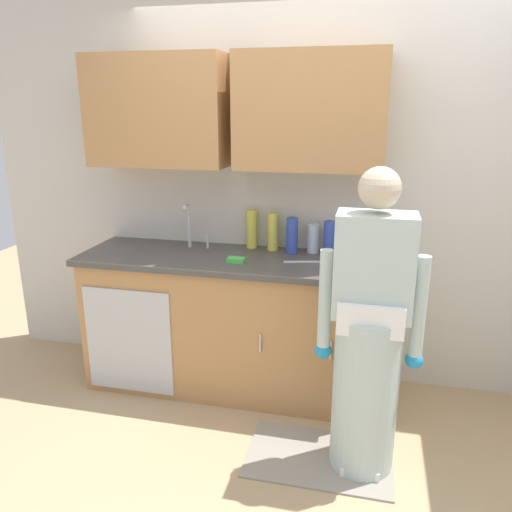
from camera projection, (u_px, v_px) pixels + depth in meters
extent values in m
plane|color=tan|center=(291.00, 460.00, 2.78)|extent=(9.00, 9.00, 0.00)
cube|color=beige|center=(320.00, 189.00, 3.37)|extent=(4.80, 0.10, 2.70)
cube|color=#B27F4C|center=(158.00, 111.00, 3.24)|extent=(0.91, 0.34, 0.70)
cube|color=#B27F4C|center=(310.00, 112.00, 3.03)|extent=(0.91, 0.34, 0.70)
cube|color=#B27F4C|center=(229.00, 325.00, 3.42)|extent=(1.90, 0.60, 0.90)
cube|color=#B7BABF|center=(129.00, 341.00, 3.28)|extent=(0.60, 0.01, 0.72)
cylinder|color=silver|center=(260.00, 343.00, 3.06)|extent=(0.01, 0.01, 0.12)
cylinder|color=silver|center=(331.00, 351.00, 2.96)|extent=(0.01, 0.01, 0.12)
cube|color=#474442|center=(228.00, 259.00, 3.28)|extent=(1.96, 0.66, 0.04)
cube|color=#B7BABF|center=(188.00, 257.00, 3.35)|extent=(0.50, 0.36, 0.03)
cylinder|color=#B7BABF|center=(189.00, 226.00, 3.44)|extent=(0.02, 0.02, 0.30)
sphere|color=#B7BABF|center=(185.00, 208.00, 3.35)|extent=(0.04, 0.04, 0.04)
cylinder|color=#B7BABF|center=(208.00, 241.00, 3.44)|extent=(0.02, 0.02, 0.10)
cube|color=white|center=(360.00, 460.00, 2.73)|extent=(0.20, 0.26, 0.06)
cylinder|color=#B2C6C1|center=(365.00, 393.00, 2.63)|extent=(0.34, 0.34, 0.88)
cube|color=#B2C6C1|center=(374.00, 266.00, 2.43)|extent=(0.38, 0.22, 0.52)
sphere|color=beige|center=(380.00, 188.00, 2.32)|extent=(0.20, 0.20, 0.20)
cube|color=white|center=(371.00, 321.00, 2.38)|extent=(0.32, 0.04, 0.16)
cylinder|color=#B2C6C1|center=(325.00, 302.00, 2.56)|extent=(0.07, 0.07, 0.55)
sphere|color=#1E8CCC|center=(323.00, 350.00, 2.64)|extent=(0.09, 0.09, 0.09)
cylinder|color=#B2C6C1|center=(419.00, 310.00, 2.46)|extent=(0.07, 0.07, 0.55)
sphere|color=#1E8CCC|center=(414.00, 360.00, 2.54)|extent=(0.09, 0.09, 0.09)
cube|color=gray|center=(319.00, 457.00, 2.79)|extent=(0.80, 0.50, 0.01)
cylinder|color=#334CB2|center=(329.00, 239.00, 3.26)|extent=(0.08, 0.08, 0.23)
cylinder|color=#334CB2|center=(292.00, 235.00, 3.31)|extent=(0.08, 0.08, 0.24)
cylinder|color=#D8D14C|center=(273.00, 232.00, 3.38)|extent=(0.07, 0.07, 0.26)
cylinder|color=#D8D14C|center=(252.00, 229.00, 3.44)|extent=(0.07, 0.07, 0.26)
cylinder|color=silver|center=(314.00, 238.00, 3.34)|extent=(0.08, 0.08, 0.19)
cylinder|color=#B24C47|center=(362.00, 262.00, 3.01)|extent=(0.08, 0.08, 0.09)
cube|color=silver|center=(302.00, 262.00, 3.15)|extent=(0.24, 0.08, 0.01)
cube|color=#4CBF4C|center=(236.00, 260.00, 3.14)|extent=(0.11, 0.07, 0.03)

